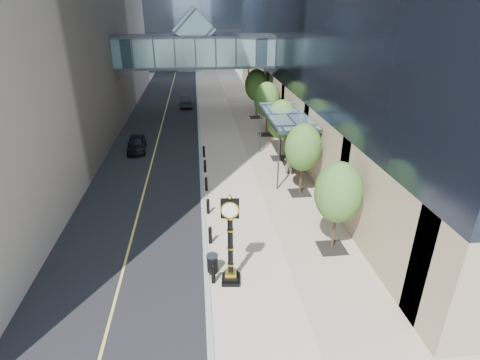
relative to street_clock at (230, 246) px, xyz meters
name	(u,v)px	position (x,y,z in m)	size (l,w,h in m)	color
ground	(276,294)	(1.90, -1.00, -1.98)	(320.00, 320.00, 0.00)	gray
road	(169,99)	(-5.10, 39.00, -1.97)	(8.00, 180.00, 0.02)	black
sidewalk	(226,98)	(2.90, 39.00, -1.95)	(8.00, 180.00, 0.06)	#B6A58C
curb	(197,98)	(-1.10, 39.00, -1.95)	(0.25, 180.00, 0.07)	gray
skywalk	(195,49)	(-1.10, 27.00, 5.73)	(17.00, 4.20, 5.80)	slate
entrance_canopy	(286,116)	(5.38, 13.00, 2.21)	(3.00, 8.00, 4.38)	#383F44
bollard_row	(207,195)	(-0.80, 8.00, -1.47)	(0.20, 16.20, 0.90)	black
street_trees	(279,115)	(5.50, 16.12, 1.49)	(2.63, 28.50, 5.41)	black
street_clock	(230,246)	(0.00, 0.00, 0.00)	(0.92, 0.92, 4.43)	black
trash_bin	(212,264)	(-0.80, 0.77, -1.47)	(0.52, 0.52, 0.90)	black
pedestrian	(289,163)	(5.41, 11.58, -0.98)	(0.69, 0.45, 1.89)	#B6AFA6
car_near	(136,144)	(-6.65, 18.32, -1.30)	(1.57, 3.90, 1.33)	black
car_far	(186,101)	(-2.53, 34.40, -1.26)	(1.49, 4.27, 1.41)	black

